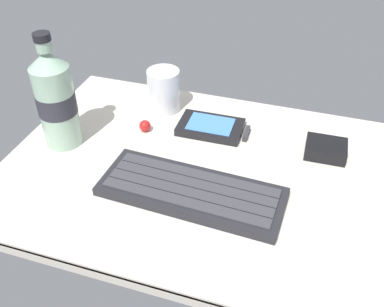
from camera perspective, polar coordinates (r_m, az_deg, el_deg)
ground_plane at (r=74.43cm, az=-0.05°, el=-2.51°), size 64.00×48.00×2.80cm
keyboard at (r=68.36cm, az=-0.09°, el=-4.97°), size 29.49×12.36×1.70cm
handheld_device at (r=82.15cm, az=2.88°, el=3.42°), size 12.89×7.80×1.50cm
juice_cup at (r=87.07cm, az=-3.71°, el=8.07°), size 6.40×6.40×8.50cm
water_bottle at (r=78.60cm, az=-17.29°, el=7.01°), size 6.73×6.73×20.80cm
charger_block at (r=79.48cm, az=17.14°, el=0.56°), size 7.13×5.76×2.40cm
trackball_mouse at (r=82.35cm, az=-6.19°, el=3.64°), size 2.20×2.20×2.20cm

